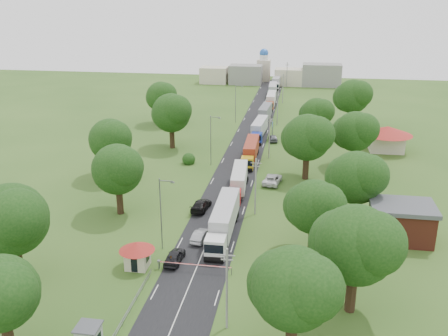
% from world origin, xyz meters
% --- Properties ---
extents(ground, '(260.00, 260.00, 0.00)m').
position_xyz_m(ground, '(0.00, 0.00, 0.00)').
color(ground, '#2D511B').
rests_on(ground, ground).
extents(road, '(8.00, 200.00, 0.04)m').
position_xyz_m(road, '(0.00, 20.00, 0.00)').
color(road, black).
rests_on(road, ground).
extents(boom_barrier, '(9.22, 0.35, 1.18)m').
position_xyz_m(boom_barrier, '(-1.36, -25.00, 0.89)').
color(boom_barrier, slate).
rests_on(boom_barrier, ground).
extents(guard_booth, '(4.40, 4.40, 3.45)m').
position_xyz_m(guard_booth, '(-7.20, -25.00, 2.16)').
color(guard_booth, beige).
rests_on(guard_booth, ground).
extents(kiosk, '(2.30, 2.30, 2.41)m').
position_xyz_m(kiosk, '(-7.00, -40.00, 1.23)').
color(kiosk, '#99A593').
rests_on(kiosk, ground).
extents(guard_rail, '(0.10, 17.00, 1.70)m').
position_xyz_m(guard_rail, '(-5.00, -35.00, 0.00)').
color(guard_rail, slate).
rests_on(guard_rail, ground).
extents(info_sign, '(0.12, 3.10, 4.10)m').
position_xyz_m(info_sign, '(5.20, 35.00, 3.00)').
color(info_sign, slate).
rests_on(info_sign, ground).
extents(pole_0, '(1.60, 0.24, 9.00)m').
position_xyz_m(pole_0, '(5.50, -35.00, 4.68)').
color(pole_0, gray).
rests_on(pole_0, ground).
extents(pole_1, '(1.60, 0.24, 9.00)m').
position_xyz_m(pole_1, '(5.50, -7.00, 4.68)').
color(pole_1, gray).
rests_on(pole_1, ground).
extents(pole_2, '(1.60, 0.24, 9.00)m').
position_xyz_m(pole_2, '(5.50, 21.00, 4.68)').
color(pole_2, gray).
rests_on(pole_2, ground).
extents(pole_3, '(1.60, 0.24, 9.00)m').
position_xyz_m(pole_3, '(5.50, 49.00, 4.68)').
color(pole_3, gray).
rests_on(pole_3, ground).
extents(pole_4, '(1.60, 0.24, 9.00)m').
position_xyz_m(pole_4, '(5.50, 77.00, 4.68)').
color(pole_4, gray).
rests_on(pole_4, ground).
extents(pole_5, '(1.60, 0.24, 9.00)m').
position_xyz_m(pole_5, '(5.50, 105.00, 4.68)').
color(pole_5, gray).
rests_on(pole_5, ground).
extents(lamp_0, '(2.03, 0.22, 10.00)m').
position_xyz_m(lamp_0, '(-5.35, -20.00, 5.55)').
color(lamp_0, slate).
rests_on(lamp_0, ground).
extents(lamp_1, '(2.03, 0.22, 10.00)m').
position_xyz_m(lamp_1, '(-5.35, 15.00, 5.55)').
color(lamp_1, slate).
rests_on(lamp_1, ground).
extents(lamp_2, '(2.03, 0.22, 10.00)m').
position_xyz_m(lamp_2, '(-5.35, 50.00, 5.55)').
color(lamp_2, slate).
rests_on(lamp_2, ground).
extents(tree_0, '(8.80, 8.80, 11.07)m').
position_xyz_m(tree_0, '(11.99, -37.84, 7.22)').
color(tree_0, '#382616').
rests_on(tree_0, ground).
extents(tree_1, '(9.60, 9.60, 12.05)m').
position_xyz_m(tree_1, '(17.99, -29.83, 7.85)').
color(tree_1, '#382616').
rests_on(tree_1, ground).
extents(tree_2, '(8.00, 8.00, 10.10)m').
position_xyz_m(tree_2, '(13.99, -17.86, 6.60)').
color(tree_2, '#382616').
rests_on(tree_2, ground).
extents(tree_3, '(8.80, 8.80, 11.07)m').
position_xyz_m(tree_3, '(19.99, -7.84, 7.22)').
color(tree_3, '#382616').
rests_on(tree_3, ground).
extents(tree_4, '(9.60, 9.60, 12.05)m').
position_xyz_m(tree_4, '(12.99, 10.17, 7.85)').
color(tree_4, '#382616').
rests_on(tree_4, ground).
extents(tree_5, '(8.80, 8.80, 11.07)m').
position_xyz_m(tree_5, '(21.99, 18.16, 7.22)').
color(tree_5, '#382616').
rests_on(tree_5, ground).
extents(tree_6, '(8.00, 8.00, 10.10)m').
position_xyz_m(tree_6, '(14.99, 35.14, 6.60)').
color(tree_6, '#382616').
rests_on(tree_6, ground).
extents(tree_7, '(9.60, 9.60, 12.05)m').
position_xyz_m(tree_7, '(23.99, 50.17, 7.85)').
color(tree_7, '#382616').
rests_on(tree_7, ground).
extents(tree_8, '(8.00, 8.00, 10.10)m').
position_xyz_m(tree_8, '(-14.01, -41.86, 6.60)').
color(tree_8, '#382616').
rests_on(tree_8, ground).
extents(tree_9, '(9.60, 9.60, 12.05)m').
position_xyz_m(tree_9, '(-20.01, -29.83, 7.85)').
color(tree_9, '#382616').
rests_on(tree_9, ground).
extents(tree_10, '(8.80, 8.80, 11.07)m').
position_xyz_m(tree_10, '(-15.01, -9.84, 7.22)').
color(tree_10, '#382616').
rests_on(tree_10, ground).
extents(tree_11, '(8.80, 8.80, 11.07)m').
position_xyz_m(tree_11, '(-22.01, 5.16, 7.22)').
color(tree_11, '#382616').
rests_on(tree_11, ground).
extents(tree_12, '(9.60, 9.60, 12.05)m').
position_xyz_m(tree_12, '(-16.01, 25.17, 7.85)').
color(tree_12, '#382616').
rests_on(tree_12, ground).
extents(tree_13, '(8.80, 8.80, 11.07)m').
position_xyz_m(tree_13, '(-24.01, 45.16, 7.22)').
color(tree_13, '#382616').
rests_on(tree_13, ground).
extents(house_brick, '(8.60, 6.60, 5.20)m').
position_xyz_m(house_brick, '(26.00, -12.00, 2.65)').
color(house_brick, maroon).
rests_on(house_brick, ground).
extents(house_cream, '(10.08, 10.08, 5.80)m').
position_xyz_m(house_cream, '(30.00, 30.00, 3.64)').
color(house_cream, beige).
rests_on(house_cream, ground).
extents(distant_town, '(52.00, 8.00, 8.00)m').
position_xyz_m(distant_town, '(0.68, 110.00, 3.49)').
color(distant_town, gray).
rests_on(distant_town, ground).
extents(church, '(5.00, 5.00, 12.30)m').
position_xyz_m(church, '(-4.00, 118.00, 5.39)').
color(church, beige).
rests_on(church, ground).
extents(truck_0, '(2.89, 15.59, 4.32)m').
position_xyz_m(truck_0, '(1.91, -14.71, 2.29)').
color(truck_0, white).
rests_on(truck_0, ground).
extents(truck_1, '(3.06, 13.57, 3.75)m').
position_xyz_m(truck_1, '(1.78, 1.66, 1.99)').
color(truck_1, red).
rests_on(truck_1, ground).
extents(truck_2, '(2.66, 13.95, 3.86)m').
position_xyz_m(truck_2, '(1.98, 18.81, 2.05)').
color(truck_2, gold).
rests_on(truck_2, ground).
extents(truck_3, '(3.14, 14.23, 3.93)m').
position_xyz_m(truck_3, '(2.02, 36.52, 2.09)').
color(truck_3, navy).
rests_on(truck_3, ground).
extents(truck_4, '(3.03, 13.79, 3.81)m').
position_xyz_m(truck_4, '(1.98, 53.20, 2.02)').
color(truck_4, '#B3B3B3').
rests_on(truck_4, ground).
extents(truck_5, '(2.54, 13.96, 3.87)m').
position_xyz_m(truck_5, '(2.35, 71.04, 2.05)').
color(truck_5, '#9A3817').
rests_on(truck_5, ground).
extents(truck_6, '(2.76, 13.90, 3.85)m').
position_xyz_m(truck_6, '(1.65, 87.67, 2.04)').
color(truck_6, '#24622D').
rests_on(truck_6, ground).
extents(truck_7, '(2.97, 13.97, 3.86)m').
position_xyz_m(truck_7, '(2.07, 103.79, 2.05)').
color(truck_7, silver).
rests_on(truck_7, ground).
extents(truck_8, '(2.67, 14.76, 4.09)m').
position_xyz_m(truck_8, '(1.84, 120.87, 2.17)').
color(truck_8, brown).
rests_on(truck_8, ground).
extents(car_lane_front, '(2.08, 4.74, 1.59)m').
position_xyz_m(car_lane_front, '(-3.00, -23.17, 0.79)').
color(car_lane_front, black).
rests_on(car_lane_front, ground).
extents(car_lane_mid, '(2.09, 4.55, 1.45)m').
position_xyz_m(car_lane_mid, '(-1.00, -16.82, 0.72)').
color(car_lane_mid, '#94959B').
rests_on(car_lane_mid, ground).
extents(car_lane_rear, '(2.81, 5.73, 1.60)m').
position_xyz_m(car_lane_rear, '(-3.00, -6.79, 0.80)').
color(car_lane_rear, black).
rests_on(car_lane_rear, ground).
extents(car_verge_near, '(3.55, 6.24, 1.64)m').
position_xyz_m(car_verge_near, '(7.23, 6.51, 0.82)').
color(car_verge_near, white).
rests_on(car_verge_near, ground).
extents(car_verge_far, '(2.67, 4.83, 1.56)m').
position_xyz_m(car_verge_far, '(5.50, 33.70, 0.78)').
color(car_verge_far, slate).
rests_on(car_verge_far, ground).
extents(pedestrian_near, '(0.58, 0.40, 1.55)m').
position_xyz_m(pedestrian_near, '(-3.09, -24.50, 0.78)').
color(pedestrian_near, gray).
rests_on(pedestrian_near, ground).
extents(pedestrian_booth, '(1.10, 1.14, 1.85)m').
position_xyz_m(pedestrian_booth, '(-6.50, -23.45, 0.93)').
color(pedestrian_booth, gray).
rests_on(pedestrian_booth, ground).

